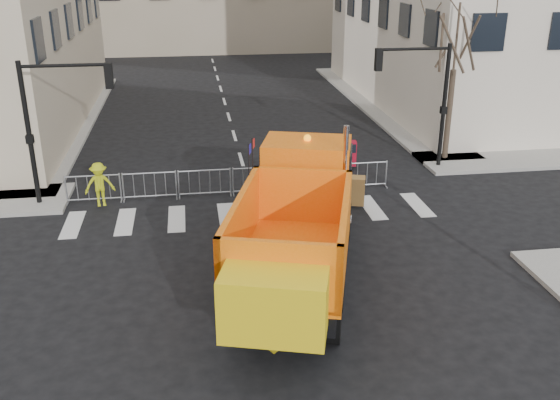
{
  "coord_description": "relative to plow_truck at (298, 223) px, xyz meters",
  "views": [
    {
      "loc": [
        -2.24,
        -15.29,
        8.91
      ],
      "look_at": [
        0.4,
        2.5,
        1.72
      ],
      "focal_mm": 40.0,
      "sensor_mm": 36.0,
      "label": 1
    }
  ],
  "objects": [
    {
      "name": "sidewalk_back",
      "position": [
        -0.56,
        8.24,
        -1.84
      ],
      "size": [
        64.0,
        5.0,
        0.15
      ],
      "primitive_type": "cube",
      "color": "gray",
      "rests_on": "ground"
    },
    {
      "name": "traffic_light_left",
      "position": [
        -8.56,
        7.24,
        0.78
      ],
      "size": [
        0.18,
        0.18,
        5.4
      ],
      "primitive_type": "cylinder",
      "color": "black",
      "rests_on": "ground"
    },
    {
      "name": "ground",
      "position": [
        -0.56,
        -0.26,
        -1.92
      ],
      "size": [
        120.0,
        120.0,
        0.0
      ],
      "primitive_type": "plane",
      "color": "black",
      "rests_on": "ground"
    },
    {
      "name": "traffic_light_right",
      "position": [
        7.94,
        9.24,
        0.78
      ],
      "size": [
        0.18,
        0.18,
        5.4
      ],
      "primitive_type": "cylinder",
      "color": "black",
      "rests_on": "ground"
    },
    {
      "name": "plow_truck",
      "position": [
        0.0,
        0.0,
        0.0
      ],
      "size": [
        5.99,
        11.49,
        4.31
      ],
      "rotation": [
        0.0,
        0.0,
        1.28
      ],
      "color": "black",
      "rests_on": "ground"
    },
    {
      "name": "cop_c",
      "position": [
        1.92,
        6.74,
        -0.88
      ],
      "size": [
        1.18,
        1.24,
        2.06
      ],
      "primitive_type": "imported",
      "rotation": [
        0.0,
        0.0,
        3.98
      ],
      "color": "black",
      "rests_on": "ground"
    },
    {
      "name": "street_tree",
      "position": [
        8.64,
        10.24,
        1.83
      ],
      "size": [
        3.0,
        3.0,
        7.5
      ],
      "primitive_type": null,
      "color": "#382B21",
      "rests_on": "ground"
    },
    {
      "name": "worker",
      "position": [
        -6.2,
        6.54,
        -0.94
      ],
      "size": [
        1.18,
        0.83,
        1.66
      ],
      "primitive_type": "imported",
      "rotation": [
        0.0,
        0.0,
        0.22
      ],
      "color": "#B4BD16",
      "rests_on": "sidewalk_back"
    },
    {
      "name": "cop_a",
      "position": [
        1.71,
        4.65,
        -0.93
      ],
      "size": [
        0.8,
        0.61,
        1.97
      ],
      "primitive_type": "imported",
      "rotation": [
        0.0,
        0.0,
        3.35
      ],
      "color": "black",
      "rests_on": "ground"
    },
    {
      "name": "cop_b",
      "position": [
        0.88,
        6.74,
        -1.02
      ],
      "size": [
        1.1,
        1.04,
        1.79
      ],
      "primitive_type": "imported",
      "rotation": [
        0.0,
        0.0,
        2.58
      ],
      "color": "black",
      "rests_on": "ground"
    },
    {
      "name": "crowd_barriers",
      "position": [
        -1.31,
        7.34,
        -1.37
      ],
      "size": [
        12.6,
        0.6,
        1.1
      ],
      "primitive_type": null,
      "color": "#9EA0A5",
      "rests_on": "ground"
    },
    {
      "name": "newspaper_box",
      "position": [
        4.07,
        9.73,
        -1.22
      ],
      "size": [
        0.49,
        0.45,
        1.1
      ],
      "primitive_type": "cube",
      "rotation": [
        0.0,
        0.0,
        -0.11
      ],
      "color": "maroon",
      "rests_on": "sidewalk_back"
    }
  ]
}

